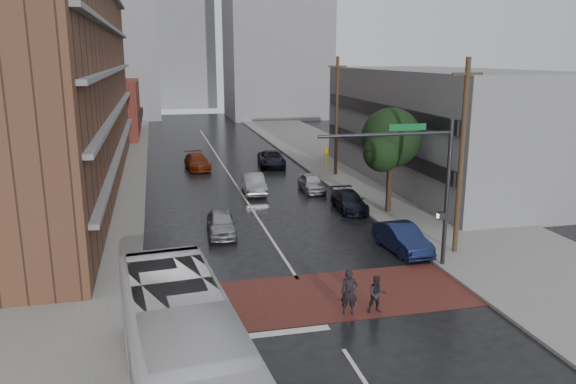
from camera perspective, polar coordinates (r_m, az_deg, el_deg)
ground at (r=23.95m, az=2.51°, el=-11.13°), size 160.00×160.00×0.00m
crosswalk at (r=24.38m, az=2.19°, el=-10.63°), size 14.00×5.00×0.02m
sidewalk_west at (r=47.29m, az=-19.67°, el=0.70°), size 9.00×90.00×0.15m
sidewalk_east at (r=50.12m, az=7.42°, el=2.09°), size 9.00×90.00×0.15m
storefront_west at (r=75.42m, az=-18.00°, el=8.04°), size 8.00×16.00×7.00m
building_east at (r=47.00m, az=15.50°, el=6.41°), size 11.00×26.00×9.00m
distant_tower_west at (r=99.40m, az=-18.69°, el=16.43°), size 18.00×16.00×32.00m
distant_tower_east at (r=95.36m, az=-1.21°, el=18.46°), size 16.00×14.00×36.00m
distant_tower_center at (r=116.07m, az=-10.68°, el=14.42°), size 12.00×10.00×24.00m
street_tree at (r=36.38m, az=10.41°, el=5.06°), size 4.20×4.10×6.90m
signal_mast at (r=26.76m, az=13.29°, el=1.86°), size 6.50×0.30×7.20m
utility_pole_near at (r=29.37m, az=17.21°, el=3.45°), size 1.60×0.26×10.00m
utility_pole_far at (r=47.53m, az=4.96°, el=7.70°), size 1.60×0.26×10.00m
transit_bus at (r=16.18m, az=-10.11°, el=-17.36°), size 4.16×12.83×3.51m
pedestrian_a at (r=22.65m, az=6.24°, el=-10.12°), size 0.76×0.57×1.87m
pedestrian_b at (r=23.02m, az=9.04°, el=-10.23°), size 0.82×0.67×1.56m
car_travel_a at (r=32.52m, az=-6.80°, el=-3.14°), size 1.87×4.14×1.38m
car_travel_b at (r=42.05m, az=-3.50°, el=0.84°), size 1.73×4.43×1.44m
car_travel_c at (r=51.64m, az=-9.21°, el=3.07°), size 2.34×4.93×1.39m
suv_travel at (r=52.34m, az=-1.69°, el=3.39°), size 2.85×5.27×1.40m
car_parked_near at (r=30.16m, az=11.52°, el=-4.61°), size 1.80×4.46×1.44m
car_parked_mid at (r=37.62m, az=6.23°, el=-0.91°), size 1.95×4.37×1.25m
car_parked_far at (r=42.63m, az=2.43°, el=0.97°), size 1.70×3.98×1.34m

